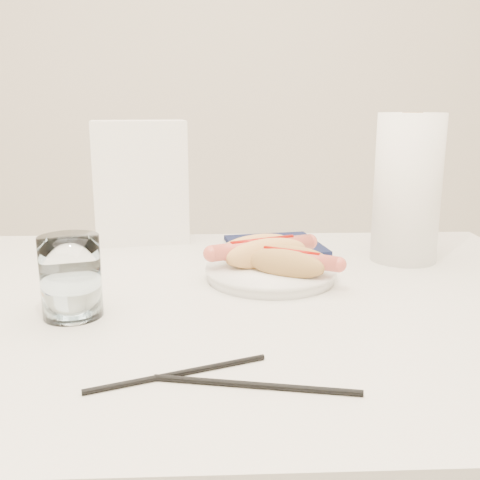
{
  "coord_description": "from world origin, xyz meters",
  "views": [
    {
      "loc": [
        0.05,
        -0.76,
        1.02
      ],
      "look_at": [
        0.08,
        0.06,
        0.82
      ],
      "focal_mm": 41.35,
      "sensor_mm": 36.0,
      "label": 1
    }
  ],
  "objects_px": {
    "plate": "(271,274)",
    "hotdog_right": "(289,262)",
    "paper_towel_roll": "(407,188)",
    "napkin_box": "(141,182)",
    "table": "(187,335)",
    "water_glass": "(71,277)",
    "hotdog_left": "(262,252)"
  },
  "relations": [
    {
      "from": "hotdog_right",
      "to": "napkin_box",
      "type": "bearing_deg",
      "value": 161.33
    },
    {
      "from": "napkin_box",
      "to": "paper_towel_roll",
      "type": "height_order",
      "value": "paper_towel_roll"
    },
    {
      "from": "table",
      "to": "paper_towel_roll",
      "type": "xyz_separation_m",
      "value": [
        0.38,
        0.18,
        0.19
      ]
    },
    {
      "from": "table",
      "to": "water_glass",
      "type": "bearing_deg",
      "value": -154.75
    },
    {
      "from": "hotdog_right",
      "to": "napkin_box",
      "type": "distance_m",
      "value": 0.41
    },
    {
      "from": "hotdog_right",
      "to": "water_glass",
      "type": "xyz_separation_m",
      "value": [
        -0.3,
        -0.12,
        0.02
      ]
    },
    {
      "from": "plate",
      "to": "hotdog_left",
      "type": "bearing_deg",
      "value": 118.36
    },
    {
      "from": "water_glass",
      "to": "paper_towel_roll",
      "type": "distance_m",
      "value": 0.59
    },
    {
      "from": "table",
      "to": "paper_towel_roll",
      "type": "relative_size",
      "value": 4.65
    },
    {
      "from": "plate",
      "to": "napkin_box",
      "type": "height_order",
      "value": "napkin_box"
    },
    {
      "from": "water_glass",
      "to": "paper_towel_roll",
      "type": "bearing_deg",
      "value": 25.68
    },
    {
      "from": "hotdog_left",
      "to": "hotdog_right",
      "type": "height_order",
      "value": "hotdog_left"
    },
    {
      "from": "water_glass",
      "to": "hotdog_left",
      "type": "bearing_deg",
      "value": 32.5
    },
    {
      "from": "hotdog_right",
      "to": "water_glass",
      "type": "height_order",
      "value": "water_glass"
    },
    {
      "from": "plate",
      "to": "napkin_box",
      "type": "distance_m",
      "value": 0.38
    },
    {
      "from": "water_glass",
      "to": "napkin_box",
      "type": "height_order",
      "value": "napkin_box"
    },
    {
      "from": "plate",
      "to": "hotdog_right",
      "type": "height_order",
      "value": "hotdog_right"
    },
    {
      "from": "table",
      "to": "water_glass",
      "type": "relative_size",
      "value": 11.13
    },
    {
      "from": "napkin_box",
      "to": "paper_towel_roll",
      "type": "relative_size",
      "value": 0.94
    },
    {
      "from": "plate",
      "to": "hotdog_left",
      "type": "distance_m",
      "value": 0.04
    },
    {
      "from": "napkin_box",
      "to": "water_glass",
      "type": "bearing_deg",
      "value": -103.99
    },
    {
      "from": "plate",
      "to": "paper_towel_roll",
      "type": "xyz_separation_m",
      "value": [
        0.25,
        0.11,
        0.12
      ]
    },
    {
      "from": "plate",
      "to": "hotdog_right",
      "type": "bearing_deg",
      "value": -50.35
    },
    {
      "from": "plate",
      "to": "paper_towel_roll",
      "type": "relative_size",
      "value": 0.78
    },
    {
      "from": "water_glass",
      "to": "napkin_box",
      "type": "distance_m",
      "value": 0.42
    },
    {
      "from": "hotdog_left",
      "to": "hotdog_right",
      "type": "relative_size",
      "value": 1.18
    },
    {
      "from": "hotdog_left",
      "to": "hotdog_right",
      "type": "xyz_separation_m",
      "value": [
        0.04,
        -0.05,
        -0.0
      ]
    },
    {
      "from": "hotdog_right",
      "to": "paper_towel_roll",
      "type": "bearing_deg",
      "value": 61.54
    },
    {
      "from": "table",
      "to": "water_glass",
      "type": "xyz_separation_m",
      "value": [
        -0.14,
        -0.07,
        0.11
      ]
    },
    {
      "from": "plate",
      "to": "hotdog_right",
      "type": "distance_m",
      "value": 0.05
    },
    {
      "from": "napkin_box",
      "to": "hotdog_right",
      "type": "bearing_deg",
      "value": -57.83
    },
    {
      "from": "table",
      "to": "plate",
      "type": "xyz_separation_m",
      "value": [
        0.13,
        0.08,
        0.07
      ]
    }
  ]
}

